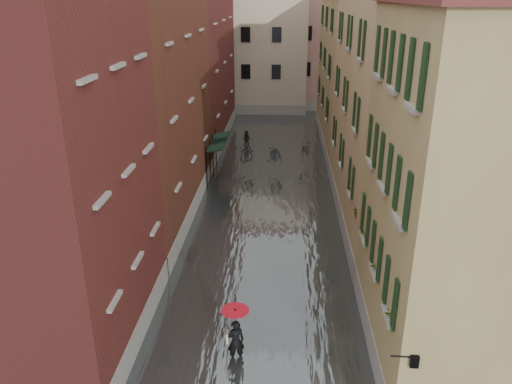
# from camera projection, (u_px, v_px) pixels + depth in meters

# --- Properties ---
(ground) EXTENTS (120.00, 120.00, 0.00)m
(ground) POSITION_uv_depth(u_px,v_px,m) (257.00, 313.00, 19.68)
(ground) COLOR #5B5B5E
(ground) RESTS_ON ground
(floodwater) EXTENTS (10.00, 60.00, 0.20)m
(floodwater) POSITION_uv_depth(u_px,v_px,m) (269.00, 190.00, 31.69)
(floodwater) COLOR #474D4F
(floodwater) RESTS_ON ground
(building_left_near) EXTENTS (6.00, 8.00, 13.00)m
(building_left_near) POSITION_uv_depth(u_px,v_px,m) (34.00, 171.00, 15.78)
(building_left_near) COLOR maroon
(building_left_near) RESTS_ON ground
(building_left_mid) EXTENTS (6.00, 14.00, 12.50)m
(building_left_mid) POSITION_uv_depth(u_px,v_px,m) (134.00, 106.00, 26.07)
(building_left_mid) COLOR #58291B
(building_left_mid) RESTS_ON ground
(building_left_far) EXTENTS (6.00, 16.00, 14.00)m
(building_left_far) POSITION_uv_depth(u_px,v_px,m) (186.00, 57.00, 39.69)
(building_left_far) COLOR maroon
(building_left_far) RESTS_ON ground
(building_right_near) EXTENTS (6.00, 8.00, 11.50)m
(building_right_near) POSITION_uv_depth(u_px,v_px,m) (481.00, 203.00, 15.31)
(building_right_near) COLOR olive
(building_right_near) RESTS_ON ground
(building_right_mid) EXTENTS (6.00, 14.00, 13.00)m
(building_right_mid) POSITION_uv_depth(u_px,v_px,m) (405.00, 104.00, 25.22)
(building_right_mid) COLOR tan
(building_right_mid) RESTS_ON ground
(building_right_far) EXTENTS (6.00, 16.00, 11.50)m
(building_right_far) POSITION_uv_depth(u_px,v_px,m) (363.00, 74.00, 39.40)
(building_right_far) COLOR olive
(building_right_far) RESTS_ON ground
(building_end_cream) EXTENTS (12.00, 9.00, 13.00)m
(building_end_cream) POSITION_uv_depth(u_px,v_px,m) (249.00, 46.00, 52.63)
(building_end_cream) COLOR beige
(building_end_cream) RESTS_ON ground
(building_end_pink) EXTENTS (10.00, 9.00, 12.00)m
(building_end_pink) POSITION_uv_depth(u_px,v_px,m) (333.00, 49.00, 54.19)
(building_end_pink) COLOR tan
(building_end_pink) RESTS_ON ground
(awning_near) EXTENTS (1.09, 2.96, 2.80)m
(awning_near) POSITION_uv_depth(u_px,v_px,m) (216.00, 146.00, 32.41)
(awning_near) COLOR black
(awning_near) RESTS_ON ground
(awning_far) EXTENTS (1.09, 2.94, 2.80)m
(awning_far) POSITION_uv_depth(u_px,v_px,m) (219.00, 139.00, 33.93)
(awning_far) COLOR black
(awning_far) RESTS_ON ground
(wall_lantern) EXTENTS (0.71, 0.22, 0.35)m
(wall_lantern) POSITION_uv_depth(u_px,v_px,m) (413.00, 360.00, 12.77)
(wall_lantern) COLOR black
(wall_lantern) RESTS_ON ground
(window_planters) EXTENTS (0.59, 10.48, 0.84)m
(window_planters) POSITION_uv_depth(u_px,v_px,m) (368.00, 230.00, 18.58)
(window_planters) COLOR brown
(window_planters) RESTS_ON ground
(pedestrian_main) EXTENTS (0.96, 0.96, 2.06)m
(pedestrian_main) POSITION_uv_depth(u_px,v_px,m) (235.00, 330.00, 16.65)
(pedestrian_main) COLOR black
(pedestrian_main) RESTS_ON ground
(pedestrian_far) EXTENTS (0.79, 0.69, 1.40)m
(pedestrian_far) POSITION_uv_depth(u_px,v_px,m) (247.00, 139.00, 40.41)
(pedestrian_far) COLOR black
(pedestrian_far) RESTS_ON ground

